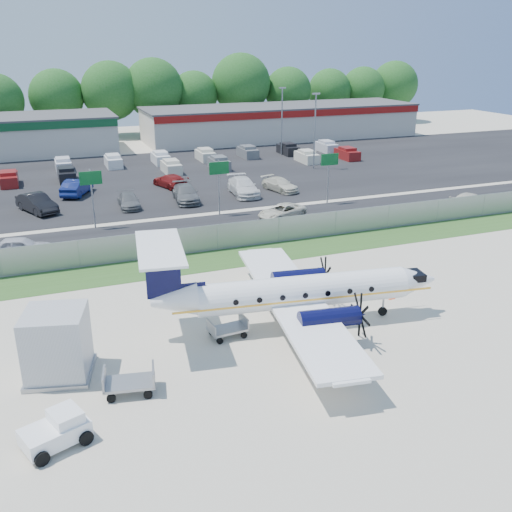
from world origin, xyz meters
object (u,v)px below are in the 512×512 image
object	(u,v)px
aircraft	(297,292)
baggage_cart_near	(129,382)
service_container	(57,346)
pushback_tug	(58,430)
baggage_cart_far	(228,328)

from	to	relation	value
aircraft	baggage_cart_near	distance (m)	10.29
aircraft	service_container	xyz separation A→B (m)	(-12.44, -0.62, -0.47)
aircraft	service_container	distance (m)	12.47
baggage_cart_near	service_container	world-z (taller)	service_container
aircraft	pushback_tug	world-z (taller)	aircraft
pushback_tug	service_container	size ratio (longest dim) A/B	0.79
service_container	baggage_cart_near	bearing A→B (deg)	-43.59
aircraft	service_container	size ratio (longest dim) A/B	4.74
baggage_cart_near	baggage_cart_far	world-z (taller)	baggage_cart_near
pushback_tug	baggage_cart_far	world-z (taller)	pushback_tug
aircraft	baggage_cart_far	xyz separation A→B (m)	(-3.94, 0.06, -1.51)
pushback_tug	service_container	xyz separation A→B (m)	(0.37, 5.14, 0.89)
aircraft	baggage_cart_far	bearing A→B (deg)	179.13
baggage_cart_far	service_container	distance (m)	8.59
pushback_tug	baggage_cart_near	xyz separation A→B (m)	(3.16, 2.48, -0.08)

